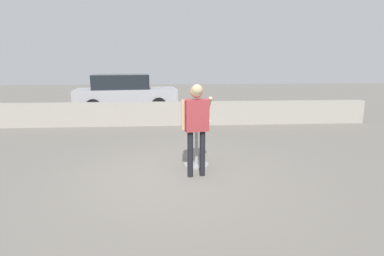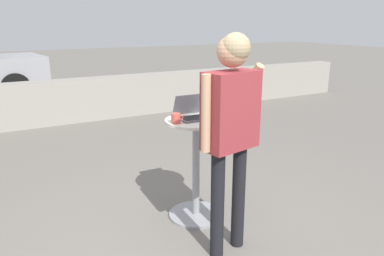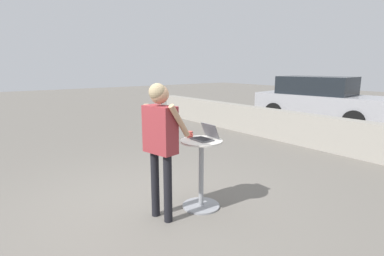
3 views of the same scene
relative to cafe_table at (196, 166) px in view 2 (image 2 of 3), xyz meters
name	(u,v)px [view 2 (image 2 of 3)]	position (x,y,z in m)	size (l,w,h in m)	color
pavement_kerb	(63,102)	(-0.45, 4.31, -0.12)	(13.82, 0.35, 0.82)	gray
cafe_table	(196,166)	(0.00, 0.00, 0.00)	(0.59, 0.59, 0.99)	gray
laptop	(193,113)	(0.00, 0.06, 0.51)	(0.31, 0.30, 0.22)	#515156
coffee_mug	(176,118)	(-0.22, -0.03, 0.51)	(0.12, 0.08, 0.09)	#C14C42
standing_person	(231,117)	(-0.05, -0.63, 0.63)	(0.59, 0.46, 1.79)	black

